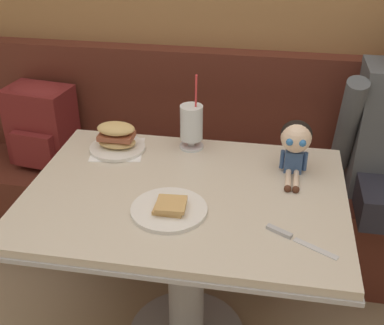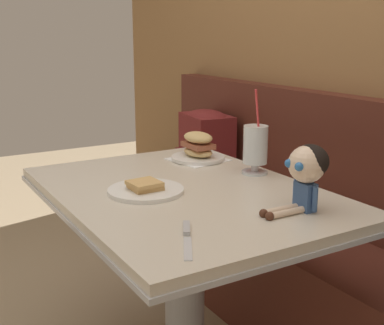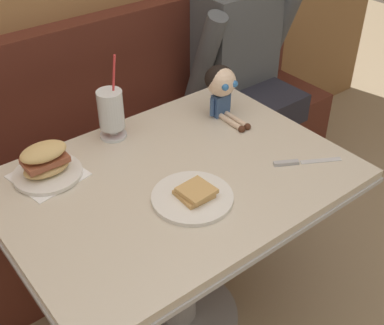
% 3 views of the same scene
% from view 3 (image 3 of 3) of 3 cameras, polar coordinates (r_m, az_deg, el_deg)
% --- Properties ---
extents(booth_bench, '(2.60, 0.48, 1.00)m').
position_cam_3_polar(booth_bench, '(2.31, -11.09, -2.12)').
color(booth_bench, '#512319').
rests_on(booth_bench, ground).
extents(diner_table, '(1.11, 0.81, 0.74)m').
position_cam_3_polar(diner_table, '(1.75, -1.80, -6.57)').
color(diner_table, beige).
rests_on(diner_table, ground).
extents(toast_plate, '(0.25, 0.25, 0.04)m').
position_cam_3_polar(toast_plate, '(1.52, 0.10, -3.85)').
color(toast_plate, white).
rests_on(toast_plate, diner_table).
extents(milkshake_glass, '(0.10, 0.10, 0.32)m').
position_cam_3_polar(milkshake_glass, '(1.78, -9.14, 5.67)').
color(milkshake_glass, silver).
rests_on(milkshake_glass, diner_table).
extents(sandwich_plate, '(0.23, 0.23, 0.12)m').
position_cam_3_polar(sandwich_plate, '(1.66, -16.19, -0.18)').
color(sandwich_plate, white).
rests_on(sandwich_plate, diner_table).
extents(butter_knife, '(0.21, 0.13, 0.01)m').
position_cam_3_polar(butter_knife, '(1.71, 11.62, 0.05)').
color(butter_knife, silver).
rests_on(butter_knife, diner_table).
extents(seated_doll, '(0.11, 0.22, 0.20)m').
position_cam_3_polar(seated_doll, '(1.88, 3.32, 8.81)').
color(seated_doll, '#385689').
rests_on(seated_doll, diner_table).
extents(diner_patron, '(0.55, 0.48, 0.81)m').
position_cam_3_polar(diner_patron, '(2.47, 5.52, 12.37)').
color(diner_patron, '#4C5156').
rests_on(diner_patron, booth_bench).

